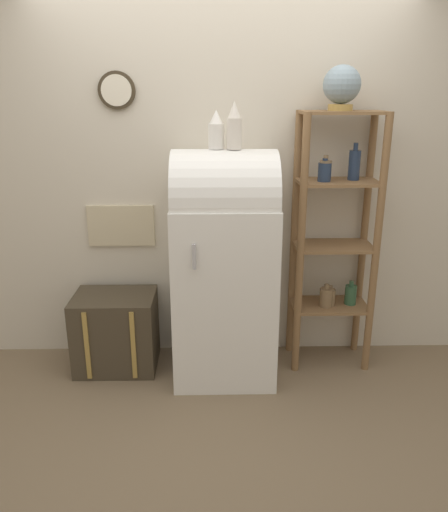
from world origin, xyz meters
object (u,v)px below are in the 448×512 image
Objects in this scene: vase_left at (216,131)px; vase_center at (234,127)px; refrigerator at (224,262)px; globe at (342,86)px; suitcase_trunk at (116,331)px.

vase_left is 0.82× the size of vase_center.
refrigerator is 5.66× the size of globe.
vase_center reaches higher than vase_left.
globe is at bearing 9.82° from vase_center.
vase_center is (-0.67, -0.12, -0.24)m from globe.
suitcase_trunk is 1.56m from vase_left.
vase_left is at bearing 168.46° from vase_center.
suitcase_trunk is 1.63m from vase_center.
globe is 0.96× the size of vase_center.
suitcase_trunk is 2.22m from globe.
suitcase_trunk is 2.40× the size of vase_left.
globe reaches higher than suitcase_trunk.
suitcase_trunk is 1.96× the size of vase_center.
vase_center reaches higher than refrigerator.
refrigerator is 5.41× the size of vase_center.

